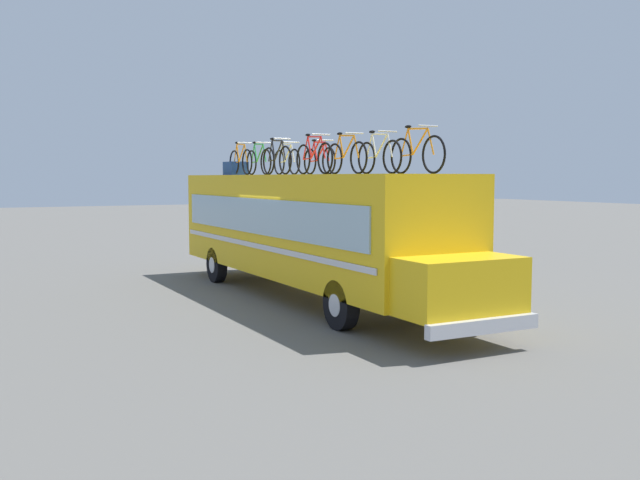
% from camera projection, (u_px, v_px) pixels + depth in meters
% --- Properties ---
extents(ground_plane, '(120.00, 120.00, 0.00)m').
position_uv_depth(ground_plane, '(304.00, 297.00, 17.63)').
color(ground_plane, '#605E59').
extents(bus, '(12.22, 2.43, 2.99)m').
position_uv_depth(bus, '(308.00, 227.00, 17.28)').
color(bus, yellow).
rests_on(bus, ground).
extents(luggage_bag_1, '(0.76, 0.54, 0.40)m').
position_uv_depth(luggage_bag_1, '(236.00, 168.00, 21.25)').
color(luggage_bag_1, '#193899').
rests_on(luggage_bag_1, bus).
extents(rooftop_bicycle_1, '(1.74, 0.44, 0.96)m').
position_uv_depth(rooftop_bicycle_1, '(240.00, 161.00, 20.55)').
color(rooftop_bicycle_1, black).
rests_on(rooftop_bicycle_1, bus).
extents(rooftop_bicycle_2, '(1.72, 0.44, 0.93)m').
position_uv_depth(rooftop_bicycle_2, '(258.00, 161.00, 19.71)').
color(rooftop_bicycle_2, black).
rests_on(rooftop_bicycle_2, bus).
extents(rooftop_bicycle_3, '(1.63, 0.44, 0.90)m').
position_uv_depth(rooftop_bicycle_3, '(286.00, 161.00, 19.06)').
color(rooftop_bicycle_3, black).
rests_on(rooftop_bicycle_3, bus).
extents(rooftop_bicycle_4, '(1.71, 0.44, 0.93)m').
position_uv_depth(rooftop_bicycle_4, '(277.00, 159.00, 17.79)').
color(rooftop_bicycle_4, black).
rests_on(rooftop_bicycle_4, bus).
extents(rooftop_bicycle_5, '(1.63, 0.44, 0.86)m').
position_uv_depth(rooftop_bicycle_5, '(319.00, 160.00, 17.27)').
color(rooftop_bicycle_5, black).
rests_on(rooftop_bicycle_5, bus).
extents(rooftop_bicycle_6, '(1.77, 0.44, 0.93)m').
position_uv_depth(rooftop_bicycle_6, '(314.00, 157.00, 16.06)').
color(rooftop_bicycle_6, black).
rests_on(rooftop_bicycle_6, bus).
extents(rooftop_bicycle_7, '(1.72, 0.44, 0.91)m').
position_uv_depth(rooftop_bicycle_7, '(346.00, 157.00, 15.28)').
color(rooftop_bicycle_7, black).
rests_on(rooftop_bicycle_7, bus).
extents(rooftop_bicycle_8, '(1.65, 0.44, 0.90)m').
position_uv_depth(rooftop_bicycle_8, '(379.00, 156.00, 14.51)').
color(rooftop_bicycle_8, black).
rests_on(rooftop_bicycle_8, bus).
extents(rooftop_bicycle_9, '(1.79, 0.44, 0.95)m').
position_uv_depth(rooftop_bicycle_9, '(417.00, 153.00, 13.73)').
color(rooftop_bicycle_9, black).
rests_on(rooftop_bicycle_9, bus).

